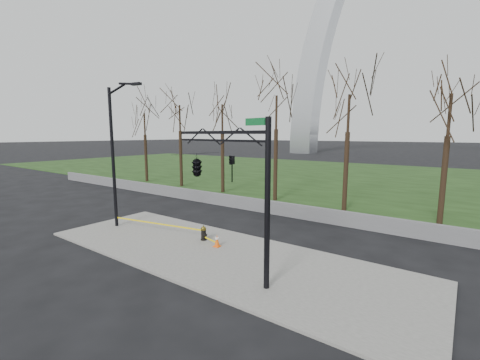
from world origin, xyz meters
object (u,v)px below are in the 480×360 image
Objects in this scene: fire_hydrant at (204,233)px; traffic_signal_mast at (208,166)px; traffic_cone at (217,241)px; street_light at (115,147)px.

traffic_signal_mast is at bearing -21.70° from fire_hydrant.
fire_hydrant is at bearing 147.87° from traffic_signal_mast.
traffic_signal_mast is (0.84, -1.52, 3.75)m from traffic_cone.
street_light reaches higher than fire_hydrant.
traffic_cone is 0.10× the size of traffic_signal_mast.
fire_hydrant is 1.27× the size of traffic_cone.
fire_hydrant is at bearing 164.16° from traffic_cone.
fire_hydrant is 4.59m from traffic_signal_mast.
traffic_cone is (1.16, -0.33, -0.05)m from fire_hydrant.
traffic_cone is at bearing 129.62° from traffic_signal_mast.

